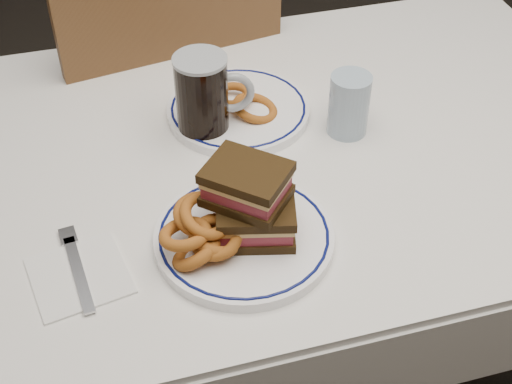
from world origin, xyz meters
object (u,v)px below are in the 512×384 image
object	(u,v)px
beer_mug	(204,96)
far_plate	(238,110)
reuben_sandwich	(251,202)
chair_far	(163,99)
main_plate	(244,237)

from	to	relation	value
beer_mug	far_plate	world-z (taller)	beer_mug
reuben_sandwich	far_plate	distance (m)	0.33
chair_far	reuben_sandwich	size ratio (longest dim) A/B	6.80
chair_far	main_plate	size ratio (longest dim) A/B	3.72
main_plate	far_plate	xyz separation A→B (m)	(0.07, 0.32, -0.00)
chair_far	beer_mug	xyz separation A→B (m)	(0.02, -0.41, 0.28)
reuben_sandwich	beer_mug	size ratio (longest dim) A/B	0.96
reuben_sandwich	beer_mug	xyz separation A→B (m)	(-0.01, 0.28, 0.00)
chair_far	reuben_sandwich	world-z (taller)	chair_far
beer_mug	far_plate	bearing A→B (deg)	28.21
reuben_sandwich	beer_mug	distance (m)	0.28
reuben_sandwich	beer_mug	bearing A→B (deg)	91.87
chair_far	main_plate	world-z (taller)	chair_far
main_plate	reuben_sandwich	xyz separation A→B (m)	(0.01, 0.00, 0.07)
reuben_sandwich	far_plate	size ratio (longest dim) A/B	0.57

